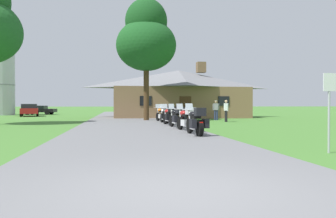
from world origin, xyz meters
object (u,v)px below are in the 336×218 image
Objects in this scene: motorcycle_red_fourth_in_row at (169,116)px; motorcycle_red_second_in_row at (186,119)px; motorcycle_black_nearest_to_camera at (196,122)px; motorcycle_orange_farthest_in_row at (162,114)px; metal_silo_distant at (1,82)px; tree_by_lodge_front at (146,38)px; parked_red_suv_far_left at (30,109)px; bystander_gray_shirt_near_lodge at (216,109)px; motorcycle_black_third_in_row at (177,118)px; metal_signpost_roadside at (329,103)px; motorcycle_white_fifth_in_row at (165,115)px; parked_black_sedan_far_left at (39,110)px; bystander_white_shirt_beside_signpost at (226,110)px.

motorcycle_red_second_in_row is at bearing -97.10° from motorcycle_red_fourth_in_row.
motorcycle_black_nearest_to_camera is 1.00× the size of motorcycle_red_fourth_in_row.
motorcycle_orange_farthest_in_row is 0.24× the size of metal_silo_distant.
motorcycle_black_nearest_to_camera is 15.41m from tree_by_lodge_front.
motorcycle_black_nearest_to_camera is 30.16m from parked_red_suv_far_left.
metal_silo_distant is (-22.83, 18.02, 3.29)m from bystander_gray_shirt_near_lodge.
motorcycle_black_third_in_row is 10.04m from metal_signpost_roadside.
motorcycle_black_nearest_to_camera is 7.11m from motorcycle_red_fourth_in_row.
bystander_gray_shirt_near_lodge is at bearing 82.28° from metal_signpost_roadside.
motorcycle_black_nearest_to_camera is 2.32m from motorcycle_red_second_in_row.
motorcycle_white_fifth_in_row is (0.00, 4.72, 0.00)m from motorcycle_black_third_in_row.
motorcycle_black_third_in_row is at bearing -147.72° from parked_black_sedan_far_left.
parked_black_sedan_far_left is at bearing -35.15° from bystander_gray_shirt_near_lodge.
motorcycle_black_nearest_to_camera is 37.11m from metal_silo_distant.
bystander_white_shirt_beside_signpost is 23.98m from parked_red_suv_far_left.
motorcycle_white_fifth_in_row is at bearing -52.39° from metal_silo_distant.
metal_silo_distant is (-22.74, 20.97, 3.30)m from bystander_white_shirt_beside_signpost.
bystander_gray_shirt_near_lodge is at bearing 15.21° from motorcycle_orange_farthest_in_row.
tree_by_lodge_front is at bearing 60.88° from bystander_white_shirt_beside_signpost.
bystander_white_shirt_beside_signpost reaches higher than motorcycle_black_third_in_row.
motorcycle_black_nearest_to_camera is 0.25× the size of metal_silo_distant.
metal_signpost_roadside reaches higher than motorcycle_red_second_in_row.
bystander_white_shirt_beside_signpost reaches higher than motorcycle_orange_farthest_in_row.
motorcycle_orange_farthest_in_row is 5.61m from bystander_gray_shirt_near_lodge.
motorcycle_red_second_in_row and motorcycle_black_third_in_row have the same top height.
motorcycle_black_third_in_row is 26.10m from parked_red_suv_far_left.
tree_by_lodge_front is 25.00m from metal_silo_distant.
motorcycle_black_third_in_row is at bearing 74.06° from bystander_gray_shirt_near_lodge.
motorcycle_red_fourth_in_row is 0.47× the size of parked_black_sedan_far_left.
motorcycle_red_fourth_in_row is 1.23× the size of bystander_gray_shirt_near_lodge.
motorcycle_red_fourth_in_row is at bearing 82.61° from motorcycle_red_second_in_row.
motorcycle_red_second_in_row is 0.21× the size of tree_by_lodge_front.
motorcycle_orange_farthest_in_row is at bearing 80.80° from motorcycle_black_third_in_row.
motorcycle_white_fifth_in_row is (0.03, 9.33, 0.00)m from motorcycle_black_nearest_to_camera.
motorcycle_black_nearest_to_camera is at bearing -99.39° from motorcycle_red_second_in_row.
metal_silo_distant is at bearing 114.73° from motorcycle_black_nearest_to_camera.
motorcycle_orange_farthest_in_row is (0.13, 4.68, 0.01)m from motorcycle_red_fourth_in_row.
tree_by_lodge_front reaches higher than motorcycle_orange_farthest_in_row.
parked_red_suv_far_left reaches higher than parked_black_sedan_far_left.
motorcycle_red_second_in_row is at bearing -149.27° from parked_black_sedan_far_left.
motorcycle_red_second_in_row is 4.80m from motorcycle_red_fourth_in_row.
metal_signpost_roadside reaches higher than motorcycle_white_fifth_in_row.
motorcycle_black_nearest_to_camera and motorcycle_black_third_in_row have the same top height.
parked_red_suv_far_left is (-13.09, 22.57, 0.17)m from motorcycle_black_third_in_row.
motorcycle_red_fourth_in_row is at bearing 82.28° from motorcycle_black_third_in_row.
metal_signpost_roadside is at bearing -80.21° from motorcycle_red_second_in_row.
motorcycle_black_nearest_to_camera is 11.80m from motorcycle_orange_farthest_in_row.
bystander_gray_shirt_near_lodge is (4.97, 2.58, 0.33)m from motorcycle_orange_farthest_in_row.
metal_signpost_roadside reaches higher than motorcycle_black_nearest_to_camera.
metal_signpost_roadside is 42.28m from parked_black_sedan_far_left.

